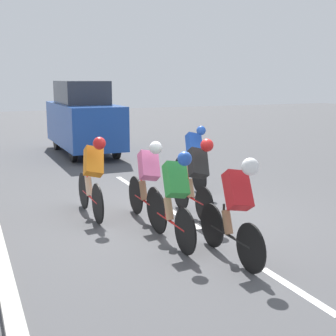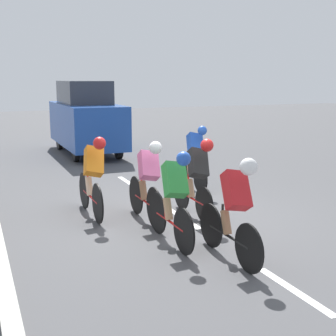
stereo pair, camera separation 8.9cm
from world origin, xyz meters
The scene contains 11 objects.
ground_plane centered at (0.00, 0.00, 0.00)m, with size 60.00×60.00×0.00m, color #4C4C4F.
lane_stripe_near centered at (0.00, 3.19, 0.00)m, with size 0.12×1.40×0.01m, color white.
lane_stripe_mid centered at (0.00, -0.01, 0.00)m, with size 0.12×1.40×0.01m, color white.
lane_stripe_far centered at (0.00, -3.21, 0.00)m, with size 0.12×1.40×0.01m, color white.
cyclist_pink centered at (0.66, -0.07, 0.76)m, with size 0.40×1.67×1.46m.
cyclist_green centered at (0.70, 1.17, 0.76)m, with size 0.40×1.71×1.47m.
cyclist_black centered at (-0.26, 0.01, 0.78)m, with size 0.44×1.61×1.47m.
cyclist_blue centered at (-1.19, -2.00, 0.77)m, with size 0.44×1.63×1.47m.
cyclist_orange centered at (1.46, -0.76, 0.78)m, with size 0.43×1.76×1.50m.
cyclist_red centered at (0.19, 2.09, 0.79)m, with size 0.40×1.70×1.49m.
support_car centered at (-0.10, -7.97, 1.18)m, with size 1.70×4.39×2.41m.
Camera 2 is at (3.42, 7.41, 2.51)m, focal length 50.00 mm.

